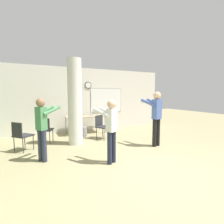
{
  "coord_description": "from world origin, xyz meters",
  "views": [
    {
      "loc": [
        -2.48,
        -2.56,
        1.67
      ],
      "look_at": [
        0.2,
        2.73,
        1.05
      ],
      "focal_mm": 28.0,
      "sensor_mm": 36.0,
      "label": 1
    }
  ],
  "objects_px": {
    "person_playing_front": "(111,126)",
    "chair_near_pillar": "(45,128)",
    "chair_table_front": "(102,125)",
    "folding_table": "(86,117)",
    "person_playing_side": "(156,114)",
    "bottle_on_table": "(91,113)",
    "person_watching_back": "(42,124)",
    "chair_by_left_wall": "(21,134)"
  },
  "relations": [
    {
      "from": "person_playing_front",
      "to": "chair_near_pillar",
      "type": "bearing_deg",
      "value": 116.17
    },
    {
      "from": "chair_table_front",
      "to": "chair_near_pillar",
      "type": "relative_size",
      "value": 1.0
    },
    {
      "from": "folding_table",
      "to": "person_playing_side",
      "type": "distance_m",
      "value": 3.13
    },
    {
      "from": "bottle_on_table",
      "to": "person_watching_back",
      "type": "height_order",
      "value": "person_watching_back"
    },
    {
      "from": "person_playing_side",
      "to": "chair_by_left_wall",
      "type": "bearing_deg",
      "value": 160.72
    },
    {
      "from": "person_watching_back",
      "to": "chair_table_front",
      "type": "bearing_deg",
      "value": 31.76
    },
    {
      "from": "person_playing_side",
      "to": "person_watching_back",
      "type": "distance_m",
      "value": 3.35
    },
    {
      "from": "bottle_on_table",
      "to": "person_playing_side",
      "type": "height_order",
      "value": "person_playing_side"
    },
    {
      "from": "folding_table",
      "to": "person_watching_back",
      "type": "relative_size",
      "value": 1.05
    },
    {
      "from": "chair_table_front",
      "to": "person_playing_side",
      "type": "bearing_deg",
      "value": -54.31
    },
    {
      "from": "chair_near_pillar",
      "to": "person_watching_back",
      "type": "bearing_deg",
      "value": -97.52
    },
    {
      "from": "chair_table_front",
      "to": "person_watching_back",
      "type": "xyz_separation_m",
      "value": [
        -2.17,
        -1.34,
        0.41
      ]
    },
    {
      "from": "chair_near_pillar",
      "to": "person_playing_side",
      "type": "distance_m",
      "value": 3.69
    },
    {
      "from": "chair_table_front",
      "to": "chair_near_pillar",
      "type": "height_order",
      "value": "same"
    },
    {
      "from": "folding_table",
      "to": "person_playing_side",
      "type": "bearing_deg",
      "value": -63.04
    },
    {
      "from": "chair_by_left_wall",
      "to": "chair_table_front",
      "type": "bearing_deg",
      "value": 6.11
    },
    {
      "from": "bottle_on_table",
      "to": "person_watching_back",
      "type": "distance_m",
      "value": 3.41
    },
    {
      "from": "person_playing_side",
      "to": "person_watching_back",
      "type": "height_order",
      "value": "person_playing_side"
    },
    {
      "from": "chair_table_front",
      "to": "person_watching_back",
      "type": "distance_m",
      "value": 2.59
    },
    {
      "from": "person_playing_side",
      "to": "person_playing_front",
      "type": "height_order",
      "value": "person_playing_side"
    },
    {
      "from": "folding_table",
      "to": "chair_table_front",
      "type": "bearing_deg",
      "value": -77.97
    },
    {
      "from": "chair_table_front",
      "to": "person_watching_back",
      "type": "height_order",
      "value": "person_watching_back"
    },
    {
      "from": "person_playing_side",
      "to": "person_watching_back",
      "type": "bearing_deg",
      "value": 175.23
    },
    {
      "from": "bottle_on_table",
      "to": "chair_near_pillar",
      "type": "distance_m",
      "value": 2.25
    },
    {
      "from": "folding_table",
      "to": "person_playing_front",
      "type": "xyz_separation_m",
      "value": [
        -0.48,
        -3.37,
        0.22
      ]
    },
    {
      "from": "person_playing_front",
      "to": "person_watching_back",
      "type": "height_order",
      "value": "person_watching_back"
    },
    {
      "from": "bottle_on_table",
      "to": "chair_by_left_wall",
      "type": "xyz_separation_m",
      "value": [
        -2.7,
        -1.54,
        -0.32
      ]
    },
    {
      "from": "chair_by_left_wall",
      "to": "person_playing_side",
      "type": "relative_size",
      "value": 0.5
    },
    {
      "from": "chair_by_left_wall",
      "to": "person_playing_side",
      "type": "height_order",
      "value": "person_playing_side"
    },
    {
      "from": "bottle_on_table",
      "to": "person_playing_side",
      "type": "relative_size",
      "value": 0.15
    },
    {
      "from": "chair_near_pillar",
      "to": "folding_table",
      "type": "bearing_deg",
      "value": 26.97
    },
    {
      "from": "chair_near_pillar",
      "to": "person_playing_front",
      "type": "relative_size",
      "value": 0.57
    },
    {
      "from": "chair_table_front",
      "to": "person_playing_front",
      "type": "bearing_deg",
      "value": -108.21
    },
    {
      "from": "folding_table",
      "to": "person_watching_back",
      "type": "distance_m",
      "value": 3.16
    },
    {
      "from": "bottle_on_table",
      "to": "person_playing_side",
      "type": "bearing_deg",
      "value": -68.69
    },
    {
      "from": "chair_table_front",
      "to": "person_playing_side",
      "type": "relative_size",
      "value": 0.5
    },
    {
      "from": "folding_table",
      "to": "chair_by_left_wall",
      "type": "relative_size",
      "value": 1.9
    },
    {
      "from": "person_playing_front",
      "to": "bottle_on_table",
      "type": "bearing_deg",
      "value": 77.43
    },
    {
      "from": "person_playing_side",
      "to": "person_playing_front",
      "type": "bearing_deg",
      "value": -162.6
    },
    {
      "from": "chair_by_left_wall",
      "to": "person_watching_back",
      "type": "relative_size",
      "value": 0.55
    },
    {
      "from": "folding_table",
      "to": "chair_near_pillar",
      "type": "relative_size",
      "value": 1.9
    },
    {
      "from": "bottle_on_table",
      "to": "chair_near_pillar",
      "type": "height_order",
      "value": "bottle_on_table"
    }
  ]
}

